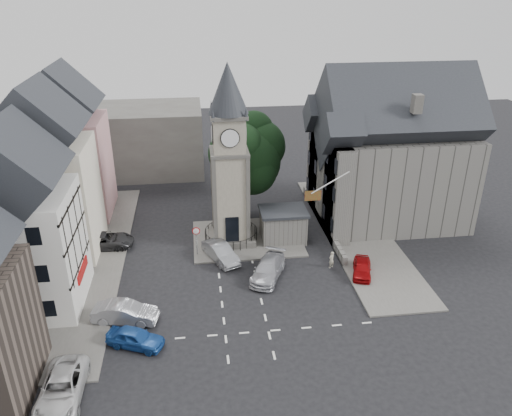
{
  "coord_description": "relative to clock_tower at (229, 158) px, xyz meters",
  "views": [
    {
      "loc": [
        -2.85,
        -33.03,
        22.42
      ],
      "look_at": [
        1.96,
        5.0,
        4.58
      ],
      "focal_mm": 35.0,
      "sensor_mm": 36.0,
      "label": 1
    }
  ],
  "objects": [
    {
      "name": "central_island",
      "position": [
        1.5,
        0.01,
        -8.04
      ],
      "size": [
        10.0,
        8.0,
        0.16
      ],
      "primitive_type": "cube",
      "color": "#595651",
      "rests_on": "ground"
    },
    {
      "name": "warning_sign_post",
      "position": [
        -3.2,
        -2.56,
        -6.09
      ],
      "size": [
        0.7,
        0.19,
        2.85
      ],
      "color": "black",
      "rests_on": "ground"
    },
    {
      "name": "town_tree",
      "position": [
        2.0,
        5.01,
        -1.15
      ],
      "size": [
        7.2,
        7.2,
        10.8
      ],
      "color": "black",
      "rests_on": "ground"
    },
    {
      "name": "terrace_pink",
      "position": [
        -15.5,
        8.01,
        -1.54
      ],
      "size": [
        8.1,
        7.6,
        12.8
      ],
      "color": "#D0918F",
      "rests_on": "ground"
    },
    {
      "name": "terrace_cream",
      "position": [
        -15.5,
        0.01,
        -1.54
      ],
      "size": [
        8.1,
        7.6,
        12.8
      ],
      "color": "beige",
      "rests_on": "ground"
    },
    {
      "name": "car_east_red",
      "position": [
        10.22,
        -7.27,
        -7.5
      ],
      "size": [
        2.53,
        3.91,
        1.24
      ],
      "primitive_type": "imported",
      "rotation": [
        0.0,
        0.0,
        -0.32
      ],
      "color": "#9A080B",
      "rests_on": "ground"
    },
    {
      "name": "flagpole",
      "position": [
        8.0,
        -3.99,
        -1.12
      ],
      "size": [
        3.68,
        0.1,
        2.74
      ],
      "color": "white",
      "rests_on": "ground"
    },
    {
      "name": "terrace_tudor",
      "position": [
        -15.5,
        -7.99,
        -1.93
      ],
      "size": [
        8.1,
        7.6,
        12.0
      ],
      "color": "silver",
      "rests_on": "ground"
    },
    {
      "name": "backdrop_west",
      "position": [
        -12.0,
        20.01,
        -4.12
      ],
      "size": [
        20.0,
        10.0,
        8.0
      ],
      "primitive_type": "cube",
      "color": "#4C4944",
      "rests_on": "ground"
    },
    {
      "name": "car_island_east",
      "position": [
        2.5,
        -6.63,
        -7.39
      ],
      "size": [
        3.95,
        5.44,
        1.46
      ],
      "primitive_type": "imported",
      "rotation": [
        0.0,
        0.0,
        -0.42
      ],
      "color": "#B5B6BD",
      "rests_on": "ground"
    },
    {
      "name": "stone_shelter",
      "position": [
        4.8,
        -0.49,
        -6.57
      ],
      "size": [
        4.3,
        3.3,
        3.08
      ],
      "color": "slate",
      "rests_on": "ground"
    },
    {
      "name": "van_sw_white",
      "position": [
        -11.31,
        -17.99,
        -7.39
      ],
      "size": [
        2.46,
        5.25,
        1.45
      ],
      "primitive_type": "imported",
      "rotation": [
        0.0,
        0.0,
        -0.01
      ],
      "color": "silver",
      "rests_on": "ground"
    },
    {
      "name": "clock_tower",
      "position": [
        0.0,
        0.0,
        0.0
      ],
      "size": [
        4.86,
        4.86,
        16.25
      ],
      "color": "#4C4944",
      "rests_on": "ground"
    },
    {
      "name": "pavement_west",
      "position": [
        -12.5,
        -1.99,
        -8.05
      ],
      "size": [
        6.0,
        30.0,
        0.14
      ],
      "primitive_type": "cube",
      "color": "#595651",
      "rests_on": "ground"
    },
    {
      "name": "car_west_silver",
      "position": [
        -8.45,
        -11.16,
        -7.36
      ],
      "size": [
        4.83,
        2.46,
        1.52
      ],
      "primitive_type": "imported",
      "rotation": [
        0.0,
        0.0,
        1.38
      ],
      "color": "#A0A1A7",
      "rests_on": "ground"
    },
    {
      "name": "car_island_silver",
      "position": [
        -1.2,
        -3.49,
        -7.38
      ],
      "size": [
        3.31,
        4.75,
        1.49
      ],
      "primitive_type": "imported",
      "rotation": [
        0.0,
        0.0,
        0.43
      ],
      "color": "gray",
      "rests_on": "ground"
    },
    {
      "name": "pedestrian",
      "position": [
        8.0,
        -5.89,
        -7.36
      ],
      "size": [
        0.67,
        0.61,
        1.53
      ],
      "primitive_type": "imported",
      "rotation": [
        0.0,
        0.0,
        3.71
      ],
      "color": "#BBB69B",
      "rests_on": "ground"
    },
    {
      "name": "car_west_blue",
      "position": [
        -7.5,
        -13.9,
        -7.46
      ],
      "size": [
        4.18,
        2.92,
        1.32
      ],
      "primitive_type": "imported",
      "rotation": [
        0.0,
        0.0,
        1.18
      ],
      "color": "#1B4A99",
      "rests_on": "ground"
    },
    {
      "name": "east_building",
      "position": [
        15.59,
        3.01,
        -1.86
      ],
      "size": [
        14.4,
        11.4,
        12.6
      ],
      "color": "slate",
      "rests_on": "ground"
    },
    {
      "name": "pavement_east",
      "position": [
        12.0,
        0.01,
        -8.05
      ],
      "size": [
        6.0,
        26.0,
        0.14
      ],
      "primitive_type": "cube",
      "color": "#595651",
      "rests_on": "ground"
    },
    {
      "name": "road_markings",
      "position": [
        0.0,
        -13.49,
        -8.12
      ],
      "size": [
        20.0,
        8.0,
        0.01
      ],
      "primitive_type": "cube",
      "color": "silver",
      "rests_on": "ground"
    },
    {
      "name": "east_boundary_wall",
      "position": [
        9.2,
        2.01,
        -7.67
      ],
      "size": [
        0.4,
        16.0,
        0.9
      ],
      "primitive_type": "cube",
      "color": "slate",
      "rests_on": "ground"
    },
    {
      "name": "car_west_grey",
      "position": [
        -11.5,
        0.01,
        -7.4
      ],
      "size": [
        5.24,
        2.51,
        1.44
      ],
      "primitive_type": "imported",
      "rotation": [
        0.0,
        0.0,
        1.55
      ],
      "color": "#27282A",
      "rests_on": "ground"
    },
    {
      "name": "ground",
      "position": [
        0.0,
        -7.99,
        -8.12
      ],
      "size": [
        120.0,
        120.0,
        0.0
      ],
      "primitive_type": "plane",
      "color": "black",
      "rests_on": "ground"
    }
  ]
}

